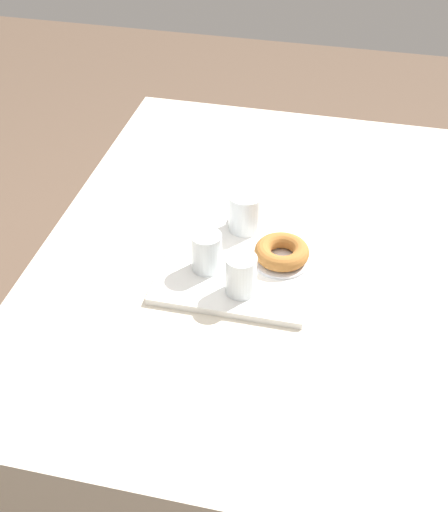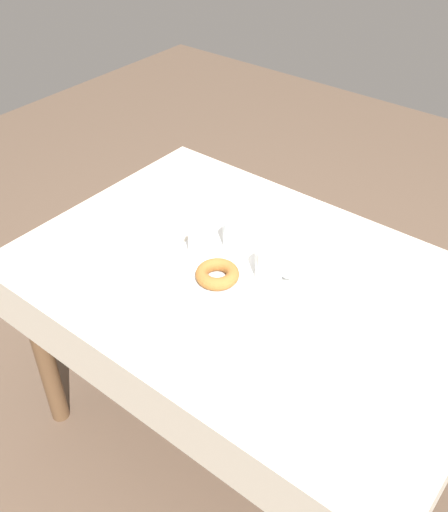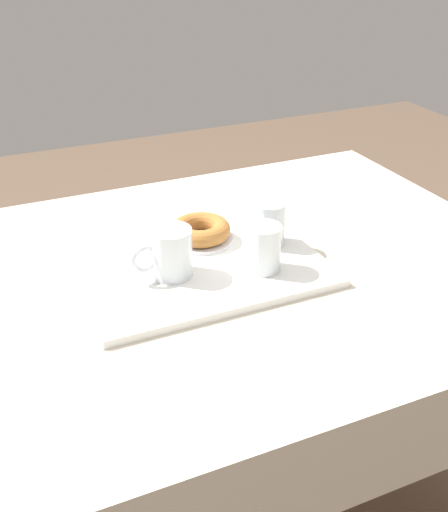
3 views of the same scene
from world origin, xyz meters
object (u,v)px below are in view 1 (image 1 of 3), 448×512
(tea_mug_left, at_px, (245,212))
(donut_plate_left, at_px, (281,259))
(dining_table, at_px, (245,277))
(water_glass_far, at_px, (207,253))
(water_glass_near, at_px, (241,276))
(serving_tray, at_px, (247,247))
(sugar_donut_left, at_px, (282,252))

(tea_mug_left, relative_size, donut_plate_left, 0.91)
(dining_table, distance_m, donut_plate_left, 0.15)
(water_glass_far, bearing_deg, water_glass_near, 56.83)
(dining_table, height_order, water_glass_near, water_glass_near)
(dining_table, distance_m, tea_mug_left, 0.16)
(serving_tray, distance_m, donut_plate_left, 0.10)
(dining_table, xyz_separation_m, sugar_donut_left, (0.05, 0.09, 0.13))
(donut_plate_left, bearing_deg, serving_tray, -115.65)
(serving_tray, bearing_deg, water_glass_near, 6.90)
(water_glass_near, height_order, donut_plate_left, water_glass_near)
(tea_mug_left, xyz_separation_m, donut_plate_left, (0.10, 0.10, -0.04))
(sugar_donut_left, bearing_deg, water_glass_far, -68.34)
(dining_table, distance_m, sugar_donut_left, 0.17)
(serving_tray, xyz_separation_m, sugar_donut_left, (0.04, 0.09, 0.03))
(tea_mug_left, xyz_separation_m, water_glass_far, (0.17, -0.05, -0.00))
(dining_table, xyz_separation_m, water_glass_far, (0.11, -0.06, 0.15))
(tea_mug_left, height_order, donut_plate_left, tea_mug_left)
(donut_plate_left, bearing_deg, dining_table, -119.82)
(dining_table, relative_size, tea_mug_left, 11.23)
(tea_mug_left, height_order, water_glass_far, tea_mug_left)
(water_glass_near, xyz_separation_m, water_glass_far, (-0.06, -0.09, 0.00))
(donut_plate_left, bearing_deg, sugar_donut_left, 0.00)
(water_glass_near, relative_size, water_glass_far, 1.00)
(tea_mug_left, bearing_deg, dining_table, 14.78)
(dining_table, distance_m, water_glass_near, 0.23)
(water_glass_near, distance_m, donut_plate_left, 0.14)
(serving_tray, bearing_deg, water_glass_far, -33.90)
(water_glass_far, bearing_deg, serving_tray, 146.10)
(tea_mug_left, relative_size, sugar_donut_left, 0.99)
(dining_table, xyz_separation_m, donut_plate_left, (0.05, 0.09, 0.11))
(dining_table, relative_size, sugar_donut_left, 11.09)
(dining_table, xyz_separation_m, water_glass_near, (0.17, 0.02, 0.15))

